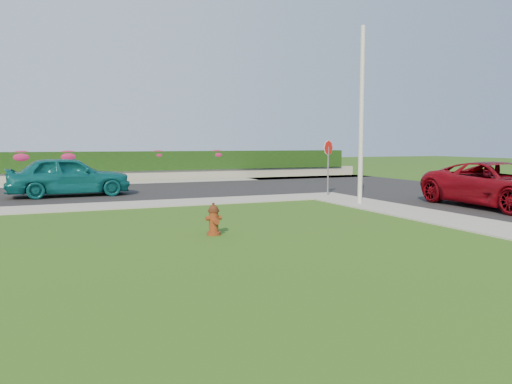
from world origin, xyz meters
name	(u,v)px	position (x,y,z in m)	size (l,w,h in m)	color
ground	(246,258)	(0.00, 0.00, 0.00)	(120.00, 120.00, 0.00)	black
street_far	(4,196)	(-5.00, 14.00, 0.02)	(26.00, 8.00, 0.04)	black
curb_corner	(323,196)	(7.00, 9.00, 0.02)	(2.00, 2.00, 0.04)	gray
sidewalk_beyond	(96,184)	(-1.00, 19.00, 0.02)	(34.00, 2.00, 0.04)	gray
retaining_wall	(93,177)	(-1.00, 20.50, 0.30)	(34.00, 0.40, 0.60)	gray
hedge	(92,161)	(-1.00, 20.60, 1.15)	(32.00, 0.90, 1.10)	black
fire_hydrant	(214,220)	(0.17, 2.46, 0.36)	(0.39, 0.37, 0.76)	#59240D
suv_red	(500,185)	(10.30, 3.32, 0.79)	(2.49, 5.40, 1.50)	maroon
sedan_teal	(69,176)	(-2.55, 12.78, 0.85)	(1.90, 4.73, 1.61)	#0C5A60
utility_pole	(361,116)	(6.78, 6.13, 3.08)	(0.16, 0.16, 6.17)	silver
stop_sign	(328,155)	(7.21, 9.01, 1.67)	(0.57, 0.27, 2.28)	slate
flower_clump_c	(21,157)	(-4.56, 20.50, 1.43)	(1.36, 0.87, 0.68)	#A51C52
flower_clump_d	(68,157)	(-2.26, 20.50, 1.43)	(1.34, 0.86, 0.67)	#A51C52
flower_clump_e	(158,155)	(2.67, 20.50, 1.47)	(1.15, 0.74, 0.57)	#A51C52
flower_clump_f	(217,155)	(6.27, 20.50, 1.46)	(1.19, 0.77, 0.60)	#A51C52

